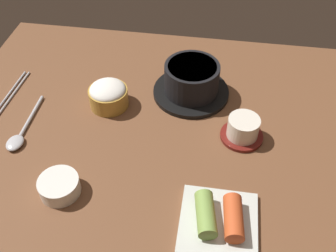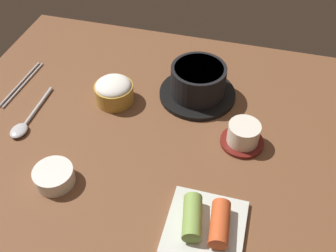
# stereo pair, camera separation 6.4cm
# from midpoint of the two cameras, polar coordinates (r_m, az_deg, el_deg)

# --- Properties ---
(dining_table) EXTENTS (1.00, 0.76, 0.02)m
(dining_table) POSITION_cam_midpoint_polar(r_m,az_deg,el_deg) (0.88, -3.16, -0.84)
(dining_table) COLOR brown
(dining_table) RESTS_ON ground
(stone_pot) EXTENTS (0.19, 0.19, 0.08)m
(stone_pot) POSITION_cam_midpoint_polar(r_m,az_deg,el_deg) (0.94, 1.52, 6.57)
(stone_pot) COLOR black
(stone_pot) RESTS_ON dining_table
(rice_bowl) EXTENTS (0.09, 0.09, 0.06)m
(rice_bowl) POSITION_cam_midpoint_polar(r_m,az_deg,el_deg) (0.93, -10.73, 4.47)
(rice_bowl) COLOR #B78C38
(rice_bowl) RESTS_ON dining_table
(tea_cup_with_saucer) EXTENTS (0.09, 0.09, 0.05)m
(tea_cup_with_saucer) POSITION_cam_midpoint_polar(r_m,az_deg,el_deg) (0.85, 8.83, -0.30)
(tea_cup_with_saucer) COLOR maroon
(tea_cup_with_saucer) RESTS_ON dining_table
(kimchi_plate) EXTENTS (0.14, 0.14, 0.04)m
(kimchi_plate) POSITION_cam_midpoint_polar(r_m,az_deg,el_deg) (0.72, 4.89, -13.60)
(kimchi_plate) COLOR silver
(kimchi_plate) RESTS_ON dining_table
(side_bowl_near) EXTENTS (0.08, 0.08, 0.03)m
(side_bowl_near) POSITION_cam_midpoint_polar(r_m,az_deg,el_deg) (0.79, -17.96, -8.46)
(side_bowl_near) COLOR white
(side_bowl_near) RESTS_ON dining_table
(spoon) EXTENTS (0.04, 0.18, 0.01)m
(spoon) POSITION_cam_midpoint_polar(r_m,az_deg,el_deg) (0.92, -22.79, -1.29)
(spoon) COLOR #B7B7BC
(spoon) RESTS_ON dining_table
(chopsticks_pair) EXTENTS (0.02, 0.18, 0.01)m
(chopsticks_pair) POSITION_cam_midpoint_polar(r_m,az_deg,el_deg) (1.04, -23.77, 4.14)
(chopsticks_pair) COLOR #B2B2B7
(chopsticks_pair) RESTS_ON dining_table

